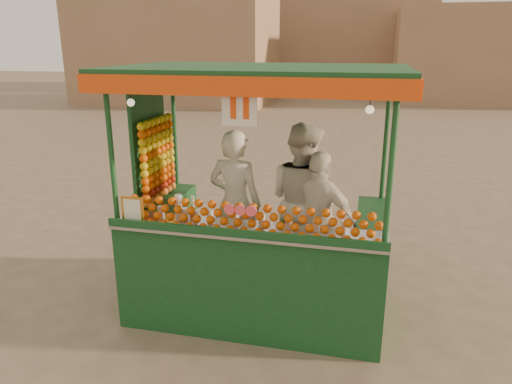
% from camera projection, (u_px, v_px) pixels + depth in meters
% --- Properties ---
extents(ground, '(90.00, 90.00, 0.00)m').
position_uv_depth(ground, '(255.00, 306.00, 5.89)').
color(ground, brown).
rests_on(ground, ground).
extents(building_left, '(10.00, 6.00, 6.00)m').
position_uv_depth(building_left, '(177.00, 46.00, 25.54)').
color(building_left, '#9F745A').
rests_on(building_left, ground).
extents(building_right, '(9.00, 6.00, 5.00)m').
position_uv_depth(building_right, '(481.00, 55.00, 25.93)').
color(building_right, '#9F745A').
rests_on(building_right, ground).
extents(building_center, '(14.00, 7.00, 7.00)m').
position_uv_depth(building_center, '(326.00, 38.00, 33.16)').
color(building_center, '#9F745A').
rests_on(building_center, ground).
extents(juice_cart, '(3.17, 2.05, 2.88)m').
position_uv_depth(juice_cart, '(251.00, 237.00, 5.58)').
color(juice_cart, '#103C1D').
rests_on(juice_cart, ground).
extents(vendor_left, '(0.72, 0.53, 1.82)m').
position_uv_depth(vendor_left, '(235.00, 204.00, 5.79)').
color(vendor_left, silver).
rests_on(vendor_left, ground).
extents(vendor_middle, '(1.17, 1.14, 1.90)m').
position_uv_depth(vendor_middle, '(302.00, 200.00, 5.78)').
color(vendor_middle, beige).
rests_on(vendor_middle, ground).
extents(vendor_right, '(1.03, 0.70, 1.63)m').
position_uv_depth(vendor_right, '(319.00, 219.00, 5.55)').
color(vendor_right, white).
rests_on(vendor_right, ground).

